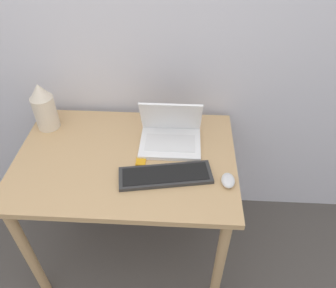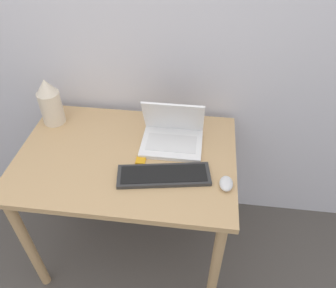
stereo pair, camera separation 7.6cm
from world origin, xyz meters
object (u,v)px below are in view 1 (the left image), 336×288
object	(u,v)px
laptop	(171,134)
mouse	(228,180)
vase	(44,107)
mp3_player	(141,162)
keyboard	(165,175)

from	to	relation	value
laptop	mouse	distance (m)	0.37
laptop	vase	world-z (taller)	vase
laptop	mouse	size ratio (longest dim) A/B	3.43
laptop	vase	size ratio (longest dim) A/B	1.16
mp3_player	mouse	bearing A→B (deg)	-15.32
laptop	mouse	xyz separation A→B (m)	(0.26, -0.26, -0.03)
keyboard	mp3_player	size ratio (longest dim) A/B	8.66
vase	mp3_player	xyz separation A→B (m)	(0.52, -0.24, -0.12)
mp3_player	keyboard	bearing A→B (deg)	-35.32
laptop	mouse	bearing A→B (deg)	-44.89
vase	mp3_player	bearing A→B (deg)	-25.37
laptop	vase	distance (m)	0.66
keyboard	mouse	distance (m)	0.28
laptop	mp3_player	world-z (taller)	laptop
vase	mouse	bearing A→B (deg)	-21.17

